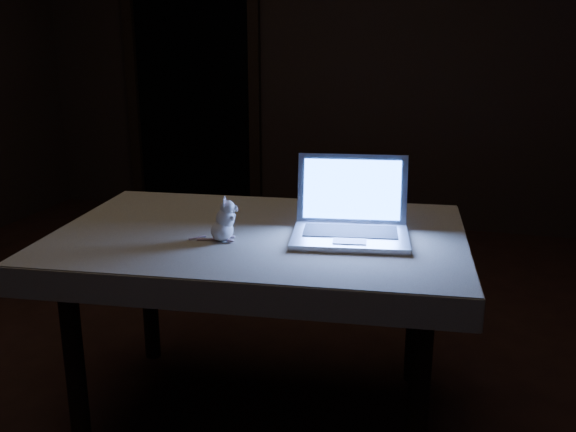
% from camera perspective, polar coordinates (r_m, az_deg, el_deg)
% --- Properties ---
extents(floor, '(5.00, 5.00, 0.00)m').
position_cam_1_polar(floor, '(2.54, -7.82, -15.84)').
color(floor, black).
rests_on(floor, ground).
extents(back_wall, '(4.50, 0.04, 2.60)m').
position_cam_1_polar(back_wall, '(4.55, 4.61, 15.56)').
color(back_wall, black).
rests_on(back_wall, ground).
extents(doorway, '(1.06, 0.36, 2.13)m').
position_cam_1_polar(doorway, '(4.90, -8.48, 12.73)').
color(doorway, black).
rests_on(doorway, back_wall).
extents(table, '(1.35, 0.94, 0.68)m').
position_cam_1_polar(table, '(2.30, -2.45, -9.65)').
color(table, black).
rests_on(table, floor).
extents(tablecloth, '(1.52, 1.16, 0.09)m').
position_cam_1_polar(tablecloth, '(2.14, -2.52, -2.89)').
color(tablecloth, beige).
rests_on(tablecloth, table).
extents(laptop, '(0.42, 0.38, 0.25)m').
position_cam_1_polar(laptop, '(2.05, 5.62, 1.22)').
color(laptop, silver).
rests_on(laptop, tablecloth).
extents(plush_mouse, '(0.11, 0.11, 0.14)m').
position_cam_1_polar(plush_mouse, '(2.06, -5.90, -0.31)').
color(plush_mouse, white).
rests_on(plush_mouse, tablecloth).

